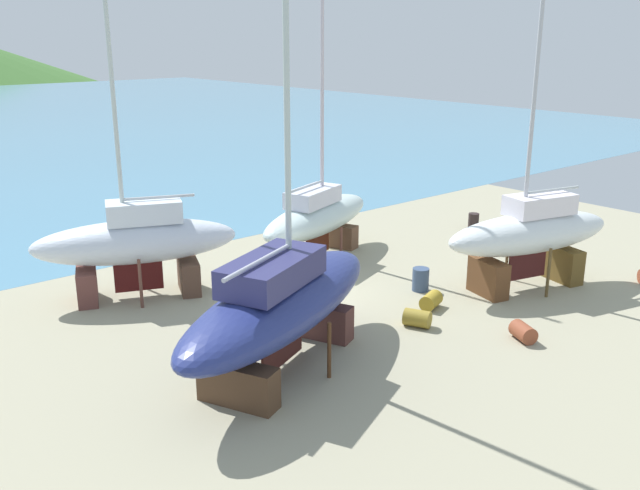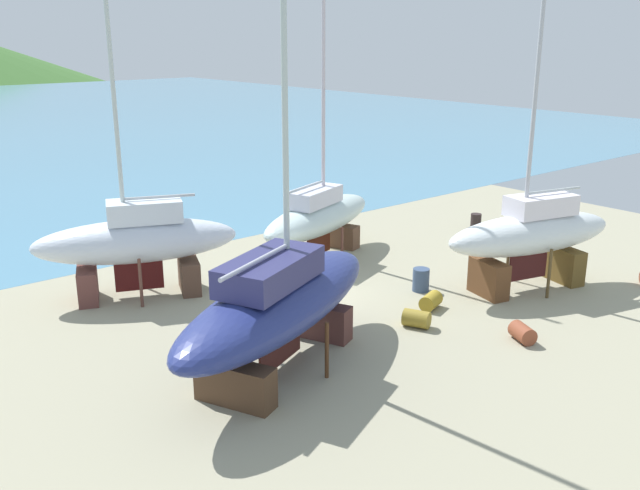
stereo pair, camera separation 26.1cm
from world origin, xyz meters
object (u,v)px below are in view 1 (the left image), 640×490
(barrel_tipped_center, at_px, (417,318))
(sailboat_large_starboard, at_px, (317,217))
(barrel_rust_near, at_px, (431,301))
(sailboat_mid_port, at_px, (281,302))
(barrel_ochre, at_px, (523,332))
(barrel_rust_far, at_px, (421,279))
(sailboat_far_slipway, at_px, (530,233))
(worker, at_px, (267,272))
(barrel_by_slipway, at_px, (473,221))
(sailboat_small_center, at_px, (137,242))
(barrel_rust_mid, at_px, (490,243))

(barrel_tipped_center, bearing_deg, sailboat_large_starboard, 74.05)
(barrel_rust_near, bearing_deg, barrel_tipped_center, -153.86)
(sailboat_large_starboard, bearing_deg, barrel_tipped_center, -125.20)
(sailboat_mid_port, height_order, barrel_ochre, sailboat_mid_port)
(barrel_rust_far, bearing_deg, sailboat_far_slipway, -35.54)
(worker, xyz_separation_m, barrel_ochre, (3.85, -8.79, -0.62))
(sailboat_large_starboard, relative_size, sailboat_mid_port, 0.83)
(barrel_by_slipway, bearing_deg, sailboat_small_center, 172.64)
(sailboat_small_center, height_order, barrel_rust_mid, sailboat_small_center)
(sailboat_small_center, xyz_separation_m, barrel_rust_mid, (14.70, -5.20, -1.71))
(barrel_rust_far, distance_m, barrel_tipped_center, 3.55)
(sailboat_far_slipway, relative_size, barrel_rust_mid, 15.49)
(worker, distance_m, barrel_tipped_center, 6.19)
(sailboat_mid_port, distance_m, barrel_rust_mid, 14.60)
(barrel_rust_near, distance_m, barrel_tipped_center, 1.80)
(sailboat_small_center, height_order, sailboat_far_slipway, sailboat_far_slipway)
(sailboat_large_starboard, relative_size, barrel_rust_mid, 15.50)
(barrel_rust_mid, bearing_deg, barrel_by_slipway, 48.60)
(barrel_rust_far, bearing_deg, sailboat_small_center, 142.98)
(sailboat_far_slipway, relative_size, worker, 7.99)
(barrel_tipped_center, height_order, barrel_ochre, barrel_tipped_center)
(sailboat_far_slipway, relative_size, barrel_rust_far, 15.49)
(sailboat_mid_port, distance_m, barrel_rust_far, 8.42)
(barrel_by_slipway, bearing_deg, worker, -177.01)
(sailboat_large_starboard, xyz_separation_m, sailboat_mid_port, (-7.64, -7.44, 0.22))
(sailboat_large_starboard, relative_size, barrel_rust_far, 15.50)
(sailboat_far_slipway, bearing_deg, barrel_by_slipway, -113.88)
(barrel_rust_mid, bearing_deg, worker, 168.26)
(sailboat_mid_port, bearing_deg, barrel_rust_far, -11.47)
(barrel_tipped_center, xyz_separation_m, barrel_rust_mid, (8.83, 3.55, 0.15))
(barrel_rust_near, bearing_deg, sailboat_large_starboard, 84.70)
(sailboat_large_starboard, distance_m, barrel_by_slipway, 9.40)
(barrel_rust_far, bearing_deg, worker, 143.51)
(sailboat_large_starboard, height_order, sailboat_mid_port, sailboat_mid_port)
(sailboat_mid_port, bearing_deg, barrel_rust_mid, -11.63)
(worker, xyz_separation_m, barrel_rust_far, (4.76, -3.52, -0.45))
(sailboat_large_starboard, xyz_separation_m, barrel_rust_far, (0.43, -5.72, -1.44))
(sailboat_small_center, bearing_deg, barrel_ochre, 145.92)
(barrel_rust_near, bearing_deg, barrel_by_slipway, 30.19)
(barrel_ochre, bearing_deg, barrel_tipped_center, 121.07)
(sailboat_large_starboard, bearing_deg, sailboat_mid_port, -155.03)
(sailboat_large_starboard, height_order, barrel_tipped_center, sailboat_large_starboard)
(barrel_rust_near, height_order, barrel_by_slipway, barrel_by_slipway)
(sailboat_mid_port, xyz_separation_m, barrel_rust_far, (8.07, 1.72, -1.66))
(barrel_by_slipway, bearing_deg, barrel_tipped_center, -150.36)
(sailboat_mid_port, distance_m, barrel_rust_near, 7.21)
(barrel_rust_far, relative_size, barrel_rust_mid, 1.00)
(barrel_by_slipway, distance_m, barrel_rust_mid, 3.95)
(sailboat_small_center, height_order, sailboat_mid_port, sailboat_mid_port)
(sailboat_mid_port, xyz_separation_m, barrel_rust_mid, (14.19, 2.98, -1.66))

